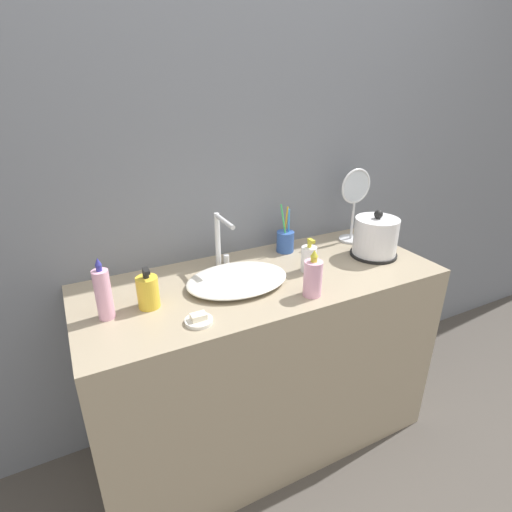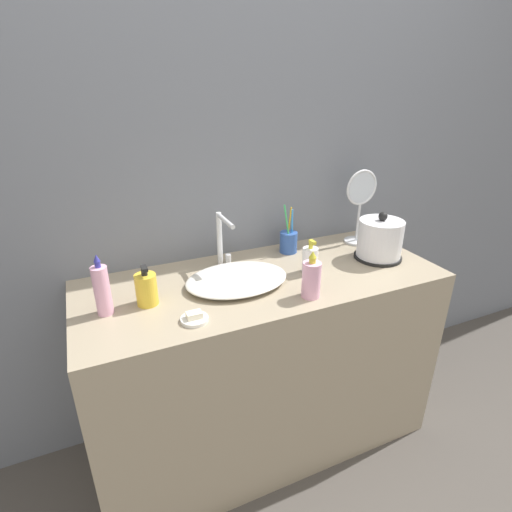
{
  "view_description": "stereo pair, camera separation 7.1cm",
  "coord_description": "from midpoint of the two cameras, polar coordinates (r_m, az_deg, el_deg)",
  "views": [
    {
      "loc": [
        -0.66,
        -0.94,
        1.54
      ],
      "look_at": [
        -0.03,
        0.29,
        0.93
      ],
      "focal_mm": 28.0,
      "sensor_mm": 36.0,
      "label": 1
    },
    {
      "loc": [
        -0.59,
        -0.97,
        1.54
      ],
      "look_at": [
        -0.03,
        0.29,
        0.93
      ],
      "focal_mm": 28.0,
      "sensor_mm": 36.0,
      "label": 2
    }
  ],
  "objects": [
    {
      "name": "wall_back",
      "position": [
        1.69,
        -2.05,
        15.75
      ],
      "size": [
        6.0,
        0.04,
        2.6
      ],
      "color": "slate",
      "rests_on": "ground_plane"
    },
    {
      "name": "hand_cream_bottle",
      "position": [
        1.42,
        9.34,
        -3.25
      ],
      "size": [
        0.07,
        0.07,
        0.18
      ],
      "color": "#EAA8C6",
      "rests_on": "vanity_counter"
    },
    {
      "name": "shampoo_bottle",
      "position": [
        1.61,
        8.97,
        -0.54
      ],
      "size": [
        0.06,
        0.06,
        0.14
      ],
      "color": "white",
      "rests_on": "vanity_counter"
    },
    {
      "name": "soap_dish",
      "position": [
        1.31,
        -7.24,
        -8.82
      ],
      "size": [
        0.09,
        0.09,
        0.03
      ],
      "color": "silver",
      "rests_on": "vanity_counter"
    },
    {
      "name": "electric_kettle",
      "position": [
        1.79,
        18.34,
        2.07
      ],
      "size": [
        0.2,
        0.2,
        0.21
      ],
      "color": "black",
      "rests_on": "vanity_counter"
    },
    {
      "name": "faucet",
      "position": [
        1.61,
        -3.58,
        2.73
      ],
      "size": [
        0.06,
        0.17,
        0.23
      ],
      "color": "silver",
      "rests_on": "vanity_counter"
    },
    {
      "name": "lotion_bottle",
      "position": [
        1.4,
        -13.99,
        -4.61
      ],
      "size": [
        0.07,
        0.07,
        0.15
      ],
      "color": "gold",
      "rests_on": "vanity_counter"
    },
    {
      "name": "ground_plane",
      "position": [
        1.92,
        6.33,
        -29.66
      ],
      "size": [
        12.0,
        12.0,
        0.0
      ],
      "primitive_type": "plane",
      "color": "#47423D"
    },
    {
      "name": "vanity_counter",
      "position": [
        1.79,
        2.22,
        -15.03
      ],
      "size": [
        1.42,
        0.58,
        0.83
      ],
      "color": "gray",
      "rests_on": "ground_plane"
    },
    {
      "name": "toothbrush_cup",
      "position": [
        1.79,
        5.81,
        2.06
      ],
      "size": [
        0.08,
        0.08,
        0.22
      ],
      "color": "#2D519E",
      "rests_on": "vanity_counter"
    },
    {
      "name": "sink_basin",
      "position": [
        1.51,
        -1.4,
        -3.3
      ],
      "size": [
        0.39,
        0.29,
        0.04
      ],
      "color": "silver",
      "rests_on": "vanity_counter"
    },
    {
      "name": "mouthwash_bottle",
      "position": [
        1.37,
        -19.76,
        -4.58
      ],
      "size": [
        0.05,
        0.05,
        0.21
      ],
      "color": "#EAA8C6",
      "rests_on": "vanity_counter"
    },
    {
      "name": "vanity_mirror",
      "position": [
        1.91,
        15.71,
        7.4
      ],
      "size": [
        0.16,
        0.11,
        0.35
      ],
      "color": "silver",
      "rests_on": "vanity_counter"
    }
  ]
}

